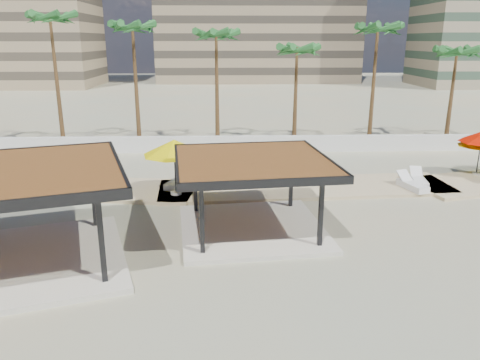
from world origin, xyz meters
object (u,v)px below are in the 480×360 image
object	(u,v)px
pavilion_west	(19,209)
lounger_b	(418,181)
lounger_a	(177,183)
lounger_c	(412,185)
pavilion_central	(252,188)

from	to	relation	value
pavilion_west	lounger_b	xyz separation A→B (m)	(18.08, 8.83, -1.80)
lounger_a	lounger_c	bearing A→B (deg)	-75.33
pavilion_central	lounger_a	world-z (taller)	pavilion_central
lounger_a	lounger_b	xyz separation A→B (m)	(13.45, -0.09, 0.00)
pavilion_west	lounger_c	bearing A→B (deg)	6.94
lounger_b	pavilion_central	bearing A→B (deg)	130.69
pavilion_central	lounger_c	bearing A→B (deg)	22.90
lounger_a	lounger_c	size ratio (longest dim) A/B	0.97
pavilion_central	pavilion_west	bearing A→B (deg)	-167.06
pavilion_central	lounger_b	xyz separation A→B (m)	(9.64, 5.86, -1.55)
lounger_a	pavilion_central	bearing A→B (deg)	-128.70
lounger_a	pavilion_west	bearing A→B (deg)	171.31
pavilion_central	pavilion_west	size ratio (longest dim) A/B	0.78
lounger_a	lounger_b	distance (m)	13.45
pavilion_central	lounger_a	bearing A→B (deg)	116.08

